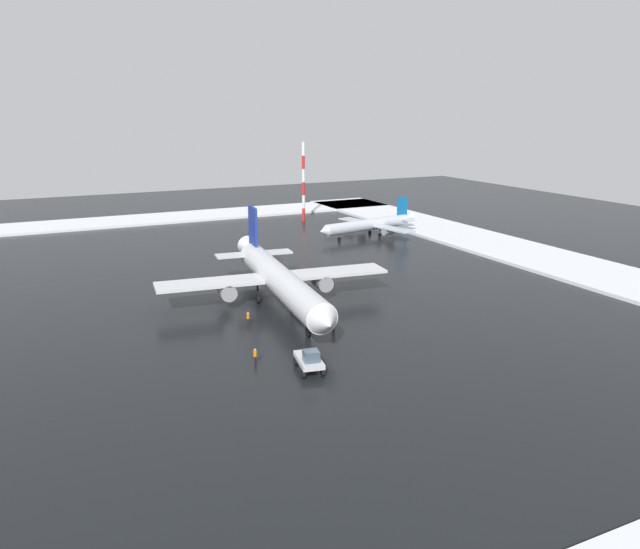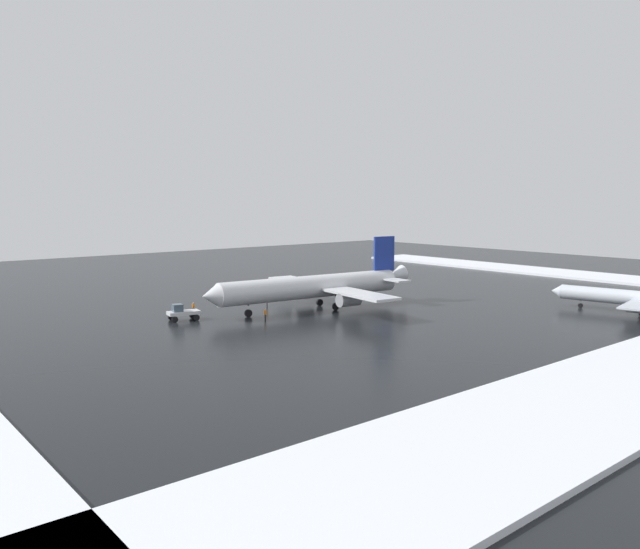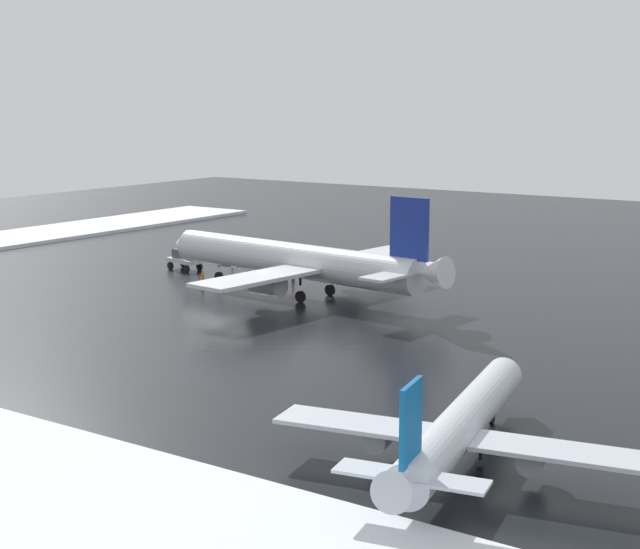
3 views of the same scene
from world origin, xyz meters
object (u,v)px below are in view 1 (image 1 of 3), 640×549
Objects in this scene: airplane_distant_tail at (370,225)px; ground_crew_mid_apron at (333,323)px; antenna_mast at (303,182)px; pushback_tug at (309,360)px; ground_crew_by_nose_gear at (248,318)px; ground_crew_near_tug at (255,355)px; airplane_far_rear at (279,279)px.

ground_crew_mid_apron is (-47.35, 32.43, -1.48)m from airplane_distant_tail.
pushback_tug is at bearing 156.07° from antenna_mast.
pushback_tug reaches higher than ground_crew_by_nose_gear.
ground_crew_near_tug is at bearing 38.90° from airplane_distant_tail.
airplane_far_rear is 8.63m from ground_crew_by_nose_gear.
pushback_tug is 15.87m from ground_crew_by_nose_gear.
pushback_tug is at bearing 39.34° from ground_crew_by_nose_gear.
airplane_far_rear reaches higher than pushback_tug.
airplane_far_rear is 19.69m from ground_crew_near_tug.
airplane_distant_tail is 69.62m from pushback_tug.
antenna_mast is (69.98, -27.75, 8.14)m from ground_crew_mid_apron.
airplane_far_rear is 49.88m from airplane_distant_tail.
ground_crew_by_nose_gear is 1.00× the size of ground_crew_mid_apron.
pushback_tug is at bearing 157.84° from ground_crew_mid_apron.
airplane_far_rear is 22.44× the size of ground_crew_mid_apron.
ground_crew_near_tug is (-11.69, 3.35, 0.00)m from ground_crew_by_nose_gear.
pushback_tug is at bearing -172.97° from ground_crew_near_tug.
ground_crew_near_tug is at bearing 20.12° from ground_crew_by_nose_gear.
ground_crew_mid_apron is at bearing -103.76° from ground_crew_near_tug.
ground_crew_near_tug is 0.09× the size of antenna_mast.
antenna_mast reaches higher than airplane_distant_tail.
ground_crew_by_nose_gear is at bearing 69.70° from ground_crew_mid_apron.
airplane_distant_tail is 14.54× the size of ground_crew_mid_apron.
antenna_mast is at bearing -173.48° from ground_crew_by_nose_gear.
antenna_mast reaches higher than ground_crew_near_tug.
airplane_distant_tail is 58.01m from ground_crew_by_nose_gear.
ground_crew_mid_apron is (9.62, -7.57, -0.31)m from pushback_tug.
airplane_distant_tail is (35.84, -34.66, -1.31)m from airplane_far_rear.
ground_crew_by_nose_gear is (15.85, 0.89, -0.31)m from pushback_tug.
ground_crew_by_nose_gear is (-41.12, 40.89, -1.48)m from airplane_distant_tail.
airplane_far_rear reaches higher than airplane_distant_tail.
airplane_far_rear is 1.54× the size of airplane_distant_tail.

